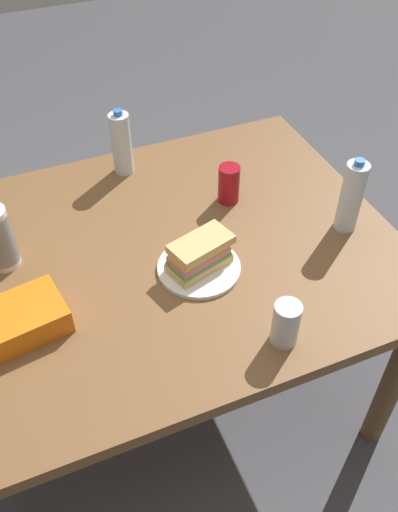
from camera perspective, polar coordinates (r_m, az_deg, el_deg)
ground_plane at (r=2.12m, az=-4.11°, el=-13.93°), size 8.00×8.00×0.00m
dining_table at (r=1.61m, az=-5.24°, el=-1.95°), size 1.42×1.04×0.72m
paper_plate at (r=1.50m, az=0.00°, el=-1.21°), size 0.23×0.23×0.01m
sandwich at (r=1.47m, az=0.07°, el=0.18°), size 0.20×0.14×0.08m
soda_can_red at (r=1.69m, az=3.11°, el=7.46°), size 0.07×0.07×0.12m
chip_bag at (r=1.41m, az=-18.33°, el=-6.42°), size 0.25×0.18×0.07m
water_bottle_tall at (r=1.81m, az=-8.05°, el=11.47°), size 0.06×0.06×0.22m
water_bottle_spare at (r=1.62m, az=15.50°, el=5.95°), size 0.06×0.06×0.24m
soda_can_silver at (r=1.31m, az=8.98°, el=-6.93°), size 0.07×0.07×0.12m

